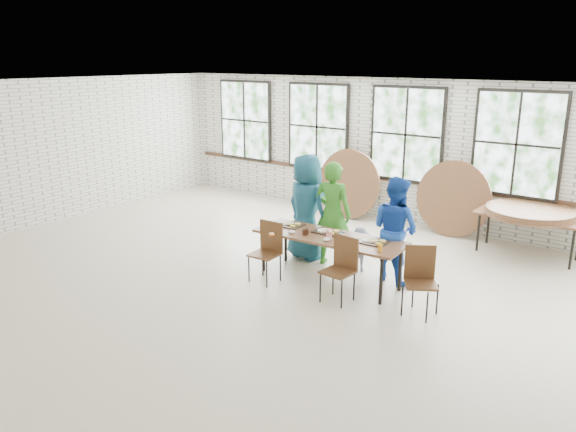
# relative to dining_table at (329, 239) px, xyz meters

# --- Properties ---
(room) EXTENTS (12.00, 12.00, 12.00)m
(room) POSITION_rel_dining_table_xyz_m (-0.53, 3.68, 1.14)
(room) COLOR beige
(room) RESTS_ON ground
(dining_table) EXTENTS (2.44, 0.93, 0.74)m
(dining_table) POSITION_rel_dining_table_xyz_m (0.00, 0.00, 0.00)
(dining_table) COLOR brown
(dining_table) RESTS_ON ground
(chair_near_left) EXTENTS (0.44, 0.43, 0.95)m
(chair_near_left) POSITION_rel_dining_table_xyz_m (-0.78, -0.55, -0.13)
(chair_near_left) COLOR #51321B
(chair_near_left) RESTS_ON ground
(chair_near_right) EXTENTS (0.45, 0.44, 0.95)m
(chair_near_right) POSITION_rel_dining_table_xyz_m (0.54, -0.49, -0.13)
(chair_near_right) COLOR #51321B
(chair_near_right) RESTS_ON ground
(chair_spare) EXTENTS (0.57, 0.57, 0.95)m
(chair_spare) POSITION_rel_dining_table_xyz_m (1.62, -0.20, -0.13)
(chair_spare) COLOR #51321B
(chair_spare) RESTS_ON ground
(adult_teal) EXTENTS (1.01, 0.79, 1.84)m
(adult_teal) POSITION_rel_dining_table_xyz_m (-0.89, 0.65, 0.23)
(adult_teal) COLOR navy
(adult_teal) RESTS_ON ground
(adult_green) EXTENTS (0.72, 0.55, 1.78)m
(adult_green) POSITION_rel_dining_table_xyz_m (-0.36, 0.65, 0.20)
(adult_green) COLOR #307E21
(adult_green) RESTS_ON ground
(toddler) EXTENTS (0.55, 0.43, 0.75)m
(toddler) POSITION_rel_dining_table_xyz_m (0.18, 0.65, -0.31)
(toddler) COLOR #141F3F
(toddler) RESTS_ON ground
(adult_blue) EXTENTS (0.95, 0.83, 1.67)m
(adult_blue) POSITION_rel_dining_table_xyz_m (0.79, 0.65, 0.15)
(adult_blue) COLOR #1844A8
(adult_blue) RESTS_ON ground
(storage_table) EXTENTS (1.80, 0.75, 0.74)m
(storage_table) POSITION_rel_dining_table_xyz_m (2.17, 3.10, -0.00)
(storage_table) COLOR brown
(storage_table) RESTS_ON ground
(tabletop_clutter) EXTENTS (2.06, 0.61, 0.11)m
(tabletop_clutter) POSITION_rel_dining_table_xyz_m (0.06, -0.03, 0.08)
(tabletop_clutter) COLOR black
(tabletop_clutter) RESTS_ON dining_table
(round_tops_stacked) EXTENTS (1.50, 1.50, 0.13)m
(round_tops_stacked) POSITION_rel_dining_table_xyz_m (2.17, 3.10, 0.12)
(round_tops_stacked) COLOR brown
(round_tops_stacked) RESTS_ON storage_table
(round_tops_leaning) EXTENTS (3.89, 0.40, 1.49)m
(round_tops_leaning) POSITION_rel_dining_table_xyz_m (-0.91, 3.38, 0.05)
(round_tops_leaning) COLOR brown
(round_tops_leaning) RESTS_ON ground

